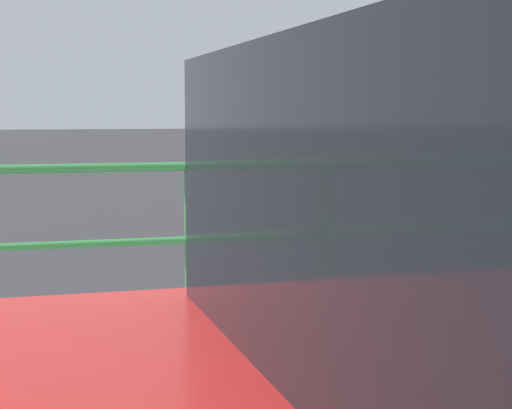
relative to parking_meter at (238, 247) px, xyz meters
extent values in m
cube|color=#9E9B93|center=(0.25, 1.11, -1.02)|extent=(36.00, 3.15, 0.13)
cylinder|color=slate|center=(0.00, 0.00, -0.48)|extent=(0.07, 0.07, 0.97)
cylinder|color=#939699|center=(0.00, 0.00, 0.16)|extent=(0.15, 0.15, 0.30)
sphere|color=silver|center=(0.00, 0.00, 0.33)|extent=(0.15, 0.15, 0.15)
cube|color=black|center=(0.01, -0.08, 0.22)|extent=(0.09, 0.01, 0.07)
cube|color=red|center=(0.01, -0.08, 0.10)|extent=(0.09, 0.01, 0.09)
cylinder|color=black|center=(0.61, -0.03, -0.53)|extent=(0.15, 0.15, 0.86)
cylinder|color=black|center=(0.41, -0.03, -0.53)|extent=(0.15, 0.15, 0.86)
cube|color=gray|center=(0.51, -0.03, 0.23)|extent=(0.45, 0.23, 0.65)
sphere|color=beige|center=(0.51, -0.03, 0.67)|extent=(0.23, 0.23, 0.23)
cylinder|color=gray|center=(0.78, -0.03, 0.24)|extent=(0.09, 0.09, 0.61)
cylinder|color=gray|center=(0.24, -0.18, 0.33)|extent=(0.10, 0.43, 0.55)
cylinder|color=#2D7A38|center=(0.25, 2.45, 0.17)|extent=(24.00, 0.06, 0.06)
cylinder|color=#2D7A38|center=(0.25, 2.45, -0.34)|extent=(24.00, 0.05, 0.05)
cylinder|color=#2D7A38|center=(0.25, 2.45, -0.39)|extent=(0.06, 0.06, 1.13)
cylinder|color=#2D7A38|center=(2.65, 2.45, -0.39)|extent=(0.06, 0.06, 1.13)
camera|label=1|loc=(-0.80, -3.28, 0.54)|focal=59.90mm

